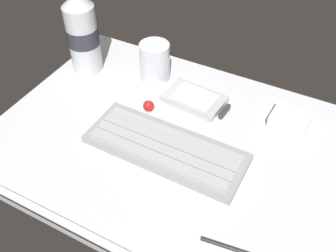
% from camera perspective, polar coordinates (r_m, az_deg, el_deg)
% --- Properties ---
extents(ground_plane, '(0.64, 0.48, 0.03)m').
position_cam_1_polar(ground_plane, '(0.72, -0.09, -2.39)').
color(ground_plane, silver).
extents(keyboard, '(0.29, 0.11, 0.02)m').
position_cam_1_polar(keyboard, '(0.68, -0.37, -3.27)').
color(keyboard, '#93969B').
rests_on(keyboard, ground_plane).
extents(handheld_device, '(0.13, 0.09, 0.02)m').
position_cam_1_polar(handheld_device, '(0.78, 4.37, 3.89)').
color(handheld_device, '#B7BABF').
rests_on(handheld_device, ground_plane).
extents(juice_cup, '(0.06, 0.06, 0.09)m').
position_cam_1_polar(juice_cup, '(0.82, -2.00, 9.33)').
color(juice_cup, silver).
rests_on(juice_cup, ground_plane).
extents(water_bottle, '(0.07, 0.07, 0.21)m').
position_cam_1_polar(water_bottle, '(0.85, -12.68, 13.45)').
color(water_bottle, silver).
rests_on(water_bottle, ground_plane).
extents(charger_block, '(0.07, 0.06, 0.02)m').
position_cam_1_polar(charger_block, '(0.76, 17.72, 0.90)').
color(charger_block, white).
rests_on(charger_block, ground_plane).
extents(trackball_mouse, '(0.02, 0.02, 0.02)m').
position_cam_1_polar(trackball_mouse, '(0.76, -2.93, 3.04)').
color(trackball_mouse, red).
rests_on(trackball_mouse, ground_plane).
extents(stylus_pen, '(0.10, 0.02, 0.01)m').
position_cam_1_polar(stylus_pen, '(0.58, 9.62, -17.45)').
color(stylus_pen, '#26262B').
rests_on(stylus_pen, ground_plane).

